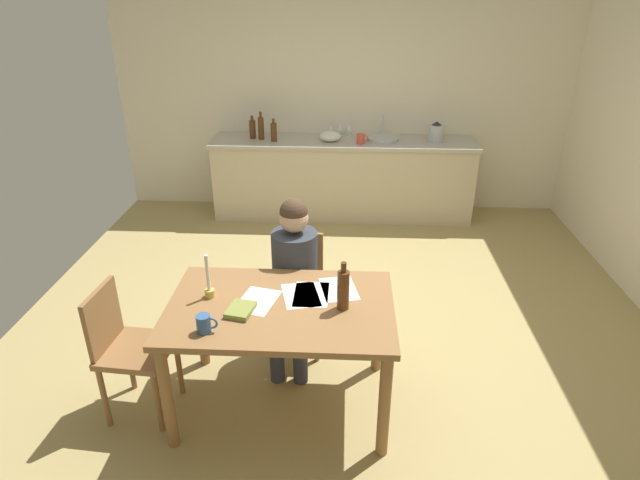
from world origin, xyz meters
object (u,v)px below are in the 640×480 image
Objects in this scene: wine_bottle_on_table at (343,289)px; wine_glass_by_kettle at (340,127)px; bottle_vinegar at (261,128)px; stovetop_kettle at (436,132)px; book_magazine at (241,310)px; bottle_wine_red at (274,132)px; chair_side_empty at (127,346)px; dining_table at (281,320)px; person_seated at (294,272)px; teacup_on_counter at (361,139)px; candlestick at (209,285)px; wine_glass_near_sink at (349,127)px; bottle_oil at (252,129)px; coffee_mug at (204,324)px; wine_glass_back_left at (331,127)px; sink_unit at (383,138)px; chair_at_table at (297,287)px; mixing_bowl at (330,136)px.

wine_glass_by_kettle is at bearing 91.45° from wine_bottle_on_table.
bottle_vinegar is 1.99× the size of wine_glass_by_kettle.
wine_bottle_on_table is 1.38× the size of stovetop_kettle.
bottle_wine_red is (-0.21, 3.16, 0.24)m from book_magazine.
bottle_wine_red is at bearing 80.99° from chair_side_empty.
person_seated is at bearing 87.21° from dining_table.
bottle_wine_red is 1.91× the size of teacup_on_counter.
dining_table is 4.73× the size of candlestick.
dining_table is 8.77× the size of wine_glass_near_sink.
wine_bottle_on_table is 1.97× the size of wine_glass_near_sink.
stovetop_kettle is (0.98, 3.19, 0.12)m from wine_bottle_on_table.
book_magazine is 0.82× the size of stovetop_kettle.
teacup_on_counter is (-0.83, -0.15, -0.04)m from stovetop_kettle.
person_seated reaches higher than bottle_oil.
coffee_mug is at bearing -105.30° from teacup_on_counter.
person_seated is at bearing -93.26° from wine_glass_back_left.
wine_glass_near_sink is at bearing 82.55° from person_seated.
dining_table is 3.75× the size of sink_unit.
bottle_vinegar is (-0.62, 2.47, 0.55)m from chair_at_table.
teacup_on_counter is at bearing -7.21° from bottle_oil.
stovetop_kettle is at bearing 60.01° from candlestick.
chair_side_empty is 3.47m from teacup_on_counter.
wine_bottle_on_table is 3.34m from stovetop_kettle.
wine_glass_by_kettle is at bearing 128.32° from teacup_on_counter.
coffee_mug is at bearing -117.36° from book_magazine.
bottle_wine_red reaches higher than wine_glass_back_left.
wine_bottle_on_table is at bearing -90.34° from wine_glass_near_sink.
bottle_oil is (-0.72, 2.50, 0.53)m from chair_at_table.
candlestick is (-0.46, -0.46, 0.16)m from person_seated.
candlestick reaches higher than mixing_bowl.
wine_glass_by_kettle is at bearing 180.00° from wine_glass_near_sink.
wine_bottle_on_table is 3.36m from bottle_oil.
book_magazine is 3.27m from bottle_vinegar.
teacup_on_counter is (0.91, 3.31, 0.15)m from coffee_mug.
wine_glass_near_sink is (0.36, 2.64, 0.53)m from chair_at_table.
dining_table is 8.77× the size of wine_glass_by_kettle.
book_magazine is 0.59× the size of bottle_vinegar.
person_seated is at bearing -93.57° from mixing_bowl.
mixing_bowl reaches higher than coffee_mug.
sink_unit is (0.74, 2.50, 0.45)m from chair_at_table.
bottle_vinegar is at bearing -14.01° from bottle_oil.
bottle_vinegar is at bearing 153.28° from bottle_wine_red.
book_magazine is (0.16, 0.20, -0.04)m from coffee_mug.
wine_glass_back_left is (0.41, 3.41, 0.24)m from book_magazine.
coffee_mug is 0.42× the size of candlestick.
person_seated reaches higher than chair_side_empty.
chair_at_table is 2.65m from bottle_oil.
mixing_bowl reaches higher than dining_table.
wine_glass_back_left reaches higher than candlestick.
coffee_mug is 0.47× the size of bottle_wine_red.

